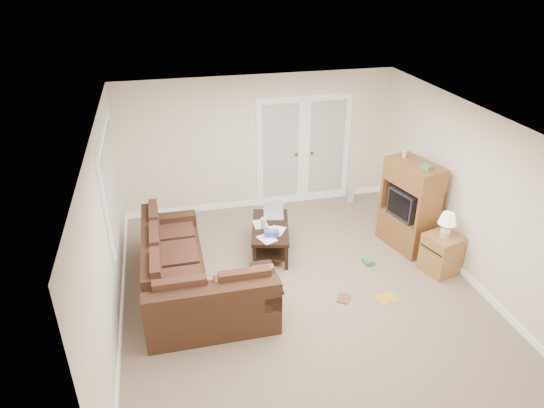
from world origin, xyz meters
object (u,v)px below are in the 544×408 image
object	(u,v)px
coffee_table	(271,237)
tv_armoire	(410,205)
side_cabinet	(442,251)
sectional_sofa	(189,280)

from	to	relation	value
coffee_table	tv_armoire	distance (m)	2.29
tv_armoire	side_cabinet	world-z (taller)	tv_armoire
tv_armoire	side_cabinet	xyz separation A→B (m)	(0.16, -0.80, -0.38)
sectional_sofa	side_cabinet	bearing A→B (deg)	-2.90
sectional_sofa	tv_armoire	size ratio (longest dim) A/B	1.62
sectional_sofa	coffee_table	size ratio (longest dim) A/B	2.05
coffee_table	side_cabinet	world-z (taller)	side_cabinet
sectional_sofa	tv_armoire	world-z (taller)	tv_armoire
tv_armoire	sectional_sofa	bearing A→B (deg)	175.96
sectional_sofa	side_cabinet	xyz separation A→B (m)	(3.76, -0.21, 0.05)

